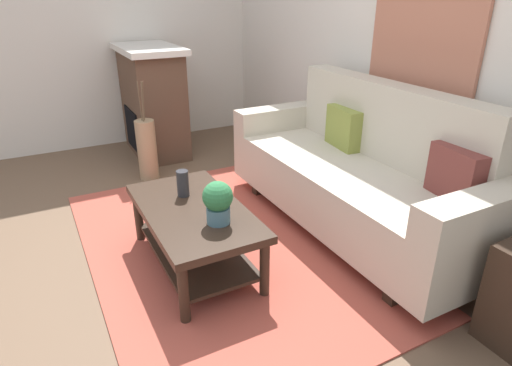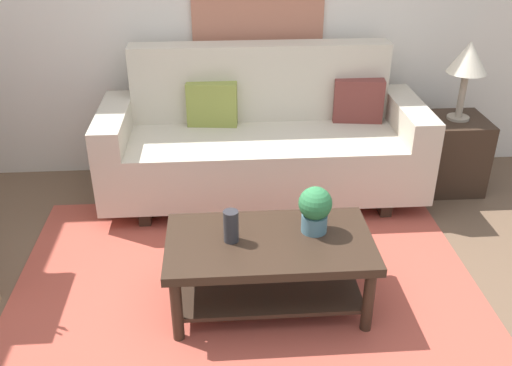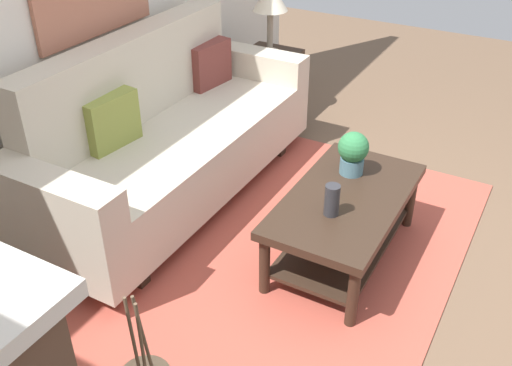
{
  "view_description": "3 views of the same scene",
  "coord_description": "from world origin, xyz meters",
  "px_view_note": "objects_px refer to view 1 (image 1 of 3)",
  "views": [
    {
      "loc": [
        2.47,
        -0.55,
        1.7
      ],
      "look_at": [
        0.13,
        0.68,
        0.51
      ],
      "focal_mm": 30.52,
      "sensor_mm": 36.0,
      "label": 1
    },
    {
      "loc": [
        -0.13,
        -2.24,
        2.11
      ],
      "look_at": [
        0.08,
        0.65,
        0.55
      ],
      "focal_mm": 39.69,
      "sensor_mm": 36.0,
      "label": 2
    },
    {
      "loc": [
        -2.47,
        -0.63,
        2.22
      ],
      "look_at": [
        -0.09,
        0.7,
        0.49
      ],
      "focal_mm": 40.79,
      "sensor_mm": 36.0,
      "label": 3
    }
  ],
  "objects_px": {
    "potted_plant_tabletop": "(218,201)",
    "fireplace": "(153,101)",
    "coffee_table": "(194,224)",
    "framed_painting": "(424,27)",
    "couch": "(358,175)",
    "throw_pillow_maroon": "(455,174)",
    "throw_pillow_olive": "(344,128)",
    "tabletop_vase": "(183,183)",
    "floor_vase": "(147,150)"
  },
  "relations": [
    {
      "from": "couch",
      "to": "throw_pillow_maroon",
      "type": "distance_m",
      "value": 0.77
    },
    {
      "from": "couch",
      "to": "framed_painting",
      "type": "xyz_separation_m",
      "value": [
        0.0,
        0.47,
        1.02
      ]
    },
    {
      "from": "couch",
      "to": "coffee_table",
      "type": "height_order",
      "value": "couch"
    },
    {
      "from": "tabletop_vase",
      "to": "fireplace",
      "type": "distance_m",
      "value": 2.12
    },
    {
      "from": "throw_pillow_maroon",
      "to": "framed_painting",
      "type": "xyz_separation_m",
      "value": [
        -0.71,
        0.34,
        0.78
      ]
    },
    {
      "from": "potted_plant_tabletop",
      "to": "fireplace",
      "type": "relative_size",
      "value": 0.23
    },
    {
      "from": "fireplace",
      "to": "floor_vase",
      "type": "bearing_deg",
      "value": -22.06
    },
    {
      "from": "coffee_table",
      "to": "floor_vase",
      "type": "height_order",
      "value": "floor_vase"
    },
    {
      "from": "tabletop_vase",
      "to": "floor_vase",
      "type": "height_order",
      "value": "tabletop_vase"
    },
    {
      "from": "framed_painting",
      "to": "potted_plant_tabletop",
      "type": "bearing_deg",
      "value": -83.84
    },
    {
      "from": "coffee_table",
      "to": "floor_vase",
      "type": "bearing_deg",
      "value": 175.75
    },
    {
      "from": "couch",
      "to": "framed_painting",
      "type": "distance_m",
      "value": 1.13
    },
    {
      "from": "throw_pillow_maroon",
      "to": "framed_painting",
      "type": "distance_m",
      "value": 1.11
    },
    {
      "from": "throw_pillow_maroon",
      "to": "potted_plant_tabletop",
      "type": "relative_size",
      "value": 1.37
    },
    {
      "from": "throw_pillow_olive",
      "to": "throw_pillow_maroon",
      "type": "distance_m",
      "value": 1.07
    },
    {
      "from": "couch",
      "to": "framed_painting",
      "type": "bearing_deg",
      "value": 90.0
    },
    {
      "from": "fireplace",
      "to": "framed_painting",
      "type": "relative_size",
      "value": 1.19
    },
    {
      "from": "coffee_table",
      "to": "fireplace",
      "type": "height_order",
      "value": "fireplace"
    },
    {
      "from": "fireplace",
      "to": "coffee_table",
      "type": "bearing_deg",
      "value": -9.82
    },
    {
      "from": "floor_vase",
      "to": "framed_painting",
      "type": "bearing_deg",
      "value": 44.09
    },
    {
      "from": "couch",
      "to": "throw_pillow_olive",
      "type": "relative_size",
      "value": 6.33
    },
    {
      "from": "throw_pillow_olive",
      "to": "tabletop_vase",
      "type": "relative_size",
      "value": 2.03
    },
    {
      "from": "coffee_table",
      "to": "framed_painting",
      "type": "xyz_separation_m",
      "value": [
        0.07,
        1.74,
        1.14
      ]
    },
    {
      "from": "coffee_table",
      "to": "throw_pillow_maroon",
      "type": "bearing_deg",
      "value": 60.85
    },
    {
      "from": "tabletop_vase",
      "to": "framed_painting",
      "type": "height_order",
      "value": "framed_painting"
    },
    {
      "from": "couch",
      "to": "throw_pillow_maroon",
      "type": "relative_size",
      "value": 6.33
    },
    {
      "from": "throw_pillow_olive",
      "to": "coffee_table",
      "type": "height_order",
      "value": "throw_pillow_olive"
    },
    {
      "from": "throw_pillow_maroon",
      "to": "framed_painting",
      "type": "bearing_deg",
      "value": 154.48
    },
    {
      "from": "coffee_table",
      "to": "throw_pillow_olive",
      "type": "bearing_deg",
      "value": 101.74
    },
    {
      "from": "fireplace",
      "to": "throw_pillow_olive",
      "type": "bearing_deg",
      "value": 26.66
    },
    {
      "from": "tabletop_vase",
      "to": "fireplace",
      "type": "relative_size",
      "value": 0.15
    },
    {
      "from": "couch",
      "to": "fireplace",
      "type": "xyz_separation_m",
      "value": [
        -2.36,
        -0.88,
        0.16
      ]
    },
    {
      "from": "potted_plant_tabletop",
      "to": "fireplace",
      "type": "bearing_deg",
      "value": 172.67
    },
    {
      "from": "couch",
      "to": "coffee_table",
      "type": "relative_size",
      "value": 2.07
    },
    {
      "from": "potted_plant_tabletop",
      "to": "floor_vase",
      "type": "relative_size",
      "value": 0.45
    },
    {
      "from": "framed_painting",
      "to": "throw_pillow_olive",
      "type": "bearing_deg",
      "value": -136.33
    },
    {
      "from": "coffee_table",
      "to": "couch",
      "type": "bearing_deg",
      "value": 87.02
    },
    {
      "from": "tabletop_vase",
      "to": "potted_plant_tabletop",
      "type": "xyz_separation_m",
      "value": [
        0.45,
        0.06,
        0.05
      ]
    },
    {
      "from": "couch",
      "to": "tabletop_vase",
      "type": "relative_size",
      "value": 12.83
    },
    {
      "from": "tabletop_vase",
      "to": "fireplace",
      "type": "height_order",
      "value": "fireplace"
    },
    {
      "from": "fireplace",
      "to": "framed_painting",
      "type": "bearing_deg",
      "value": 29.71
    },
    {
      "from": "floor_vase",
      "to": "potted_plant_tabletop",
      "type": "bearing_deg",
      "value": -1.53
    },
    {
      "from": "fireplace",
      "to": "framed_painting",
      "type": "distance_m",
      "value": 2.85
    },
    {
      "from": "couch",
      "to": "floor_vase",
      "type": "relative_size",
      "value": 3.95
    },
    {
      "from": "floor_vase",
      "to": "coffee_table",
      "type": "bearing_deg",
      "value": -4.25
    },
    {
      "from": "throw_pillow_olive",
      "to": "coffee_table",
      "type": "bearing_deg",
      "value": -78.26
    },
    {
      "from": "floor_vase",
      "to": "throw_pillow_maroon",
      "type": "bearing_deg",
      "value": 28.2
    },
    {
      "from": "coffee_table",
      "to": "framed_painting",
      "type": "distance_m",
      "value": 2.08
    },
    {
      "from": "throw_pillow_olive",
      "to": "fireplace",
      "type": "bearing_deg",
      "value": -153.34
    },
    {
      "from": "coffee_table",
      "to": "framed_painting",
      "type": "height_order",
      "value": "framed_painting"
    }
  ]
}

